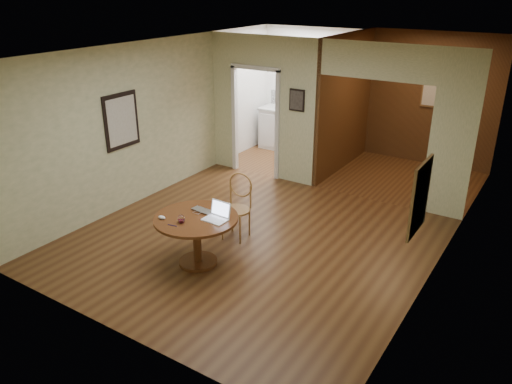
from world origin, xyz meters
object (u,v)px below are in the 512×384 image
Objects in this scene: dining_table at (197,229)px; chair at (238,202)px; closed_laptop at (200,212)px; open_laptop at (218,214)px.

chair reaches higher than dining_table.
chair is at bearing 93.01° from closed_laptop.
chair is 0.91m from open_laptop.
chair is 3.08× the size of closed_laptop.
dining_table is 0.39m from open_laptop.
chair is at bearing 110.62° from open_laptop.
chair reaches higher than closed_laptop.
closed_laptop reaches higher than dining_table.
open_laptop is (0.27, 0.12, 0.24)m from dining_table.
closed_laptop is (-0.04, -0.83, 0.16)m from chair.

